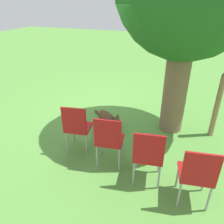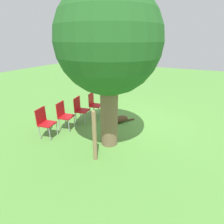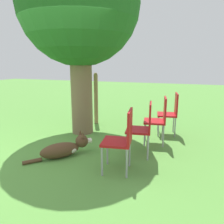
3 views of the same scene
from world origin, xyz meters
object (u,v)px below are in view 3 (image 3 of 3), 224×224
(red_chair_3, at_px, (171,111))
(red_chair_2, at_px, (159,117))
(dog, at_px, (65,148))
(oak_tree, at_px, (79,7))
(red_chair_0, at_px, (122,137))
(fence_post, at_px, (96,98))
(red_chair_1, at_px, (143,125))

(red_chair_3, bearing_deg, red_chair_2, 66.90)
(dog, bearing_deg, oak_tree, 56.30)
(red_chair_0, bearing_deg, dog, -18.24)
(dog, relative_size, fence_post, 0.70)
(dog, relative_size, red_chair_3, 1.01)
(red_chair_1, bearing_deg, fence_post, -54.69)
(red_chair_3, bearing_deg, fence_post, -17.75)
(red_chair_2, bearing_deg, red_chair_3, -113.10)
(red_chair_0, bearing_deg, red_chair_2, -113.10)
(red_chair_2, bearing_deg, oak_tree, -13.74)
(red_chair_3, bearing_deg, oak_tree, 6.32)
(fence_post, relative_size, red_chair_3, 1.43)
(oak_tree, bearing_deg, red_chair_3, 15.96)
(oak_tree, relative_size, red_chair_1, 4.30)
(fence_post, bearing_deg, dog, -79.75)
(dog, relative_size, red_chair_2, 1.01)
(oak_tree, height_order, red_chair_1, oak_tree)
(oak_tree, height_order, red_chair_3, oak_tree)
(red_chair_2, xyz_separation_m, red_chair_3, (0.16, 0.69, 0.00))
(red_chair_1, xyz_separation_m, red_chair_2, (0.16, 0.69, 0.00))
(red_chair_2, height_order, red_chair_3, same)
(oak_tree, relative_size, red_chair_3, 4.30)
(red_chair_0, bearing_deg, red_chair_1, -113.10)
(dog, height_order, red_chair_2, red_chair_2)
(dog, distance_m, red_chair_3, 2.51)
(red_chair_0, relative_size, red_chair_2, 1.00)
(oak_tree, distance_m, red_chair_1, 2.87)
(dog, relative_size, red_chair_0, 1.01)
(red_chair_1, bearing_deg, dog, 12.84)
(red_chair_3, bearing_deg, red_chair_1, 66.90)
(red_chair_3, bearing_deg, dog, 40.39)
(fence_post, xyz_separation_m, red_chair_1, (1.66, -1.66, -0.14))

